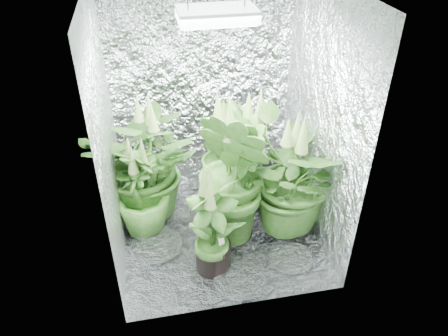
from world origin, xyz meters
The scene contains 12 objects.
ground centered at (0.00, 0.00, 0.00)m, with size 1.60×1.60×0.00m, color silver.
walls centered at (0.00, 0.00, 1.00)m, with size 1.62×1.62×2.00m.
grow_lamp centered at (0.00, 0.00, 1.83)m, with size 0.50×0.30×0.22m.
plant_a centered at (-0.56, 0.36, 0.54)m, with size 1.21×1.21×1.13m.
plant_b centered at (0.30, 0.30, 0.52)m, with size 0.74×0.74×1.13m.
plant_c centered at (0.13, 0.53, 0.44)m, with size 0.53×0.53×0.96m.
plant_d centered at (-0.62, 0.13, 0.41)m, with size 0.64×0.64×0.90m.
plant_e centered at (0.59, -0.09, 0.53)m, with size 1.23×1.23×1.12m.
plant_f centered at (-0.12, -0.41, 0.42)m, with size 0.62×0.62×0.94m.
plant_g centered at (0.12, -0.06, 0.61)m, with size 0.85×0.85×1.30m.
circulation_fan centered at (0.59, 0.61, 0.16)m, with size 0.18×0.31×0.37m.
plant_label centered at (-0.06, -0.44, 0.30)m, with size 0.05×0.01×0.08m, color white.
Camera 1 is at (-0.50, -2.78, 2.59)m, focal length 35.00 mm.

